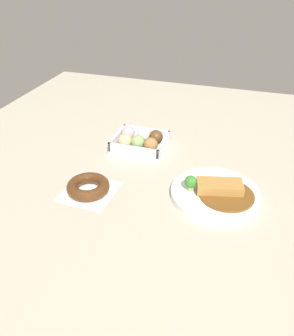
# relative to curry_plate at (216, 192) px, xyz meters

# --- Properties ---
(ground_plane) EXTENTS (1.60, 1.60, 0.00)m
(ground_plane) POSITION_rel_curry_plate_xyz_m (-0.16, 0.09, -0.01)
(ground_plane) COLOR #B2A893
(curry_plate) EXTENTS (0.24, 0.24, 0.06)m
(curry_plate) POSITION_rel_curry_plate_xyz_m (0.00, 0.00, 0.00)
(curry_plate) COLOR white
(curry_plate) RESTS_ON ground_plane
(donut_box) EXTENTS (0.17, 0.15, 0.06)m
(donut_box) POSITION_rel_curry_plate_xyz_m (-0.29, 0.20, 0.01)
(donut_box) COLOR silver
(donut_box) RESTS_ON ground_plane
(chocolate_ring_donut) EXTENTS (0.15, 0.15, 0.03)m
(chocolate_ring_donut) POSITION_rel_curry_plate_xyz_m (-0.34, -0.08, 0.00)
(chocolate_ring_donut) COLOR white
(chocolate_ring_donut) RESTS_ON ground_plane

